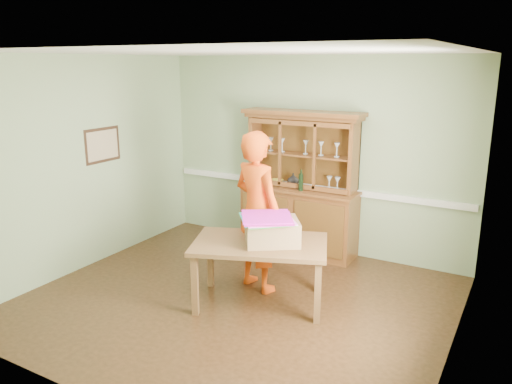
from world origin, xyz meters
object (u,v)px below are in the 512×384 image
Objects in this scene: china_hutch at (300,203)px; cardboard_box at (272,232)px; dining_table at (260,250)px; person at (258,212)px.

china_hutch is 1.70m from cardboard_box.
china_hutch is 3.55× the size of cardboard_box.
cardboard_box is (0.12, 0.04, 0.21)m from dining_table.
cardboard_box reaches higher than dining_table.
china_hutch reaches higher than cardboard_box.
person is at bearing -86.79° from china_hutch.
dining_table is (0.30, -1.68, -0.06)m from china_hutch.
person is at bearing 138.98° from cardboard_box.
china_hutch is 1.06× the size of person.
china_hutch is 1.71m from dining_table.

